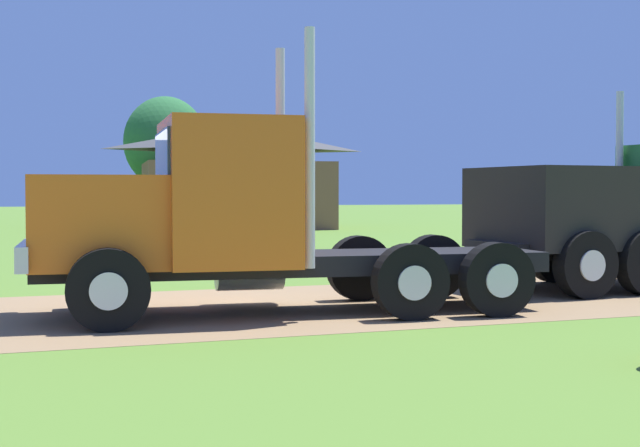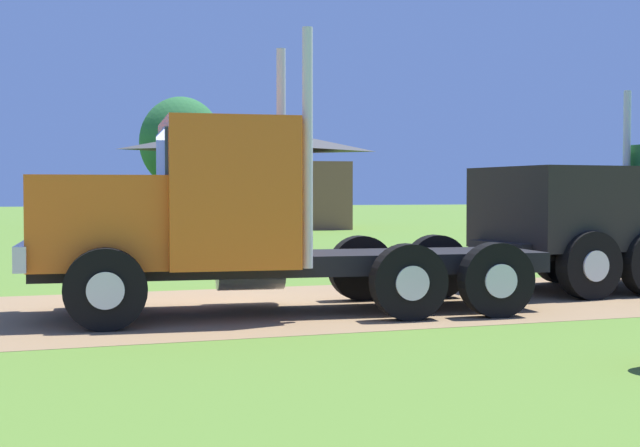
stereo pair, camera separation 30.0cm
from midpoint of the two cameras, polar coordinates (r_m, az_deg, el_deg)
name	(u,v)px [view 2 (the right image)]	position (r m, az deg, el deg)	size (l,w,h in m)	color
ground_plane	(215,310)	(13.24, -5.96, -5.40)	(200.00, 200.00, 0.00)	#547A2A
dirt_track	(215,309)	(13.24, -5.96, -5.38)	(120.00, 5.39, 0.01)	#8C6E4B
truck_foreground_white	(218,223)	(12.61, -5.74, 0.05)	(7.39, 3.18, 3.85)	black
shed_building	(250,178)	(43.28, -4.24, 2.85)	(9.60, 7.93, 4.88)	brown
tree_right	(181,143)	(48.39, -8.54, 5.05)	(4.33, 4.33, 6.71)	#513823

